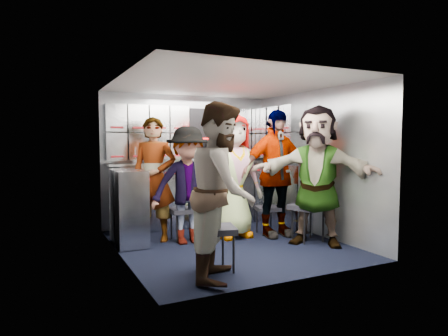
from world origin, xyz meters
name	(u,v)px	position (x,y,z in m)	size (l,w,h in m)	color
floor	(229,244)	(0.00, 0.00, 0.00)	(3.00, 3.00, 0.00)	black
wall_back	(188,160)	(0.00, 1.50, 1.05)	(2.80, 0.04, 2.10)	gray
wall_left	(120,168)	(-1.40, 0.00, 1.05)	(0.04, 3.00, 2.10)	gray
wall_right	(315,163)	(1.40, 0.00, 1.05)	(0.04, 3.00, 2.10)	gray
ceiling	(229,84)	(0.00, 0.00, 2.10)	(2.80, 3.00, 0.02)	silver
cart_bank_back	(193,195)	(0.00, 1.29, 0.49)	(2.68, 0.38, 0.99)	#9DA2AC
cart_bank_left	(129,207)	(-1.19, 0.56, 0.49)	(0.38, 0.76, 0.99)	#9DA2AC
counter	(193,163)	(0.00, 1.29, 1.01)	(2.68, 0.42, 0.03)	#B2B5BA
locker_bank_back	(191,133)	(0.00, 1.35, 1.49)	(2.68, 0.28, 0.82)	#9DA2AC
locker_bank_right	(279,133)	(1.25, 0.70, 1.49)	(0.28, 1.00, 0.82)	#9DA2AC
right_cabinet	(282,195)	(1.25, 0.60, 0.50)	(0.28, 1.20, 1.00)	#9DA2AC
coffee_niche	(200,134)	(0.18, 1.41, 1.47)	(0.46, 0.16, 0.84)	black
red_latch_strip	(198,172)	(0.00, 1.09, 0.88)	(2.60, 0.02, 0.03)	maroon
jump_seat_near_left	(215,232)	(-0.62, -0.93, 0.42)	(0.49, 0.47, 0.48)	black
jump_seat_mid_left	(184,212)	(-0.46, 0.49, 0.39)	(0.38, 0.37, 0.44)	black
jump_seat_center	(227,210)	(0.24, 0.54, 0.36)	(0.39, 0.37, 0.41)	black
jump_seat_mid_right	(268,210)	(0.80, 0.31, 0.35)	(0.41, 0.40, 0.40)	black
jump_seat_near_right	(308,209)	(1.05, -0.31, 0.44)	(0.53, 0.52, 0.50)	black
attendant_standing	(154,179)	(-0.82, 0.64, 0.85)	(0.62, 0.40, 1.69)	black
attendant_arc_a	(223,191)	(-0.62, -1.11, 0.87)	(0.85, 0.66, 1.75)	black
attendant_arc_b	(188,185)	(-0.46, 0.31, 0.78)	(1.01, 0.58, 1.56)	black
attendant_arc_c	(233,176)	(0.24, 0.36, 0.87)	(0.85, 0.55, 1.74)	black
attendant_arc_d	(275,173)	(0.80, 0.13, 0.90)	(1.06, 0.44, 1.81)	black
attendant_arc_e	(317,175)	(1.05, -0.49, 0.92)	(1.71, 0.54, 1.84)	black
bottle_left	(135,155)	(-0.94, 1.24, 1.15)	(0.06, 0.06, 0.25)	white
bottle_mid	(192,154)	(-0.03, 1.24, 1.15)	(0.06, 0.06, 0.24)	white
bottle_right	(226,154)	(0.56, 1.24, 1.15)	(0.07, 0.07, 0.23)	white
cup_left	(172,159)	(-0.36, 1.23, 1.08)	(0.08, 0.08, 0.10)	tan
cup_right	(219,158)	(0.44, 1.23, 1.09)	(0.08, 0.08, 0.11)	tan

